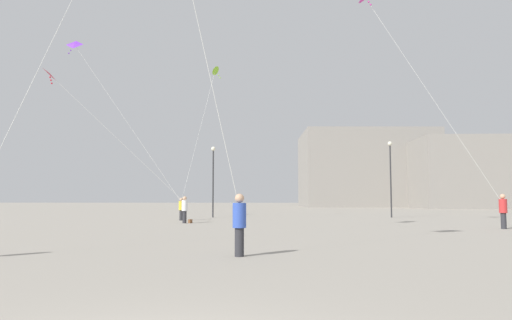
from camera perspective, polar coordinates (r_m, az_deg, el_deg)
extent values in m
cylinder|color=#2D2D33|center=(30.65, -8.54, -6.76)|extent=(0.25, 0.25, 0.77)
cylinder|color=white|center=(30.63, -8.53, -5.41)|extent=(0.37, 0.37, 0.67)
sphere|color=tan|center=(30.63, -8.52, -4.54)|extent=(0.25, 0.25, 0.25)
cylinder|color=#2D2D33|center=(13.23, -2.01, -9.78)|extent=(0.25, 0.25, 0.78)
cylinder|color=#3351B7|center=(13.18, -2.00, -6.62)|extent=(0.37, 0.37, 0.68)
sphere|color=tan|center=(13.17, -1.99, -4.59)|extent=(0.25, 0.25, 0.25)
cylinder|color=#2D2D33|center=(34.31, -8.94, -6.55)|extent=(0.24, 0.24, 0.73)
cylinder|color=yellow|center=(34.29, -8.93, -5.41)|extent=(0.35, 0.35, 0.64)
sphere|color=tan|center=(34.28, -8.92, -4.68)|extent=(0.24, 0.24, 0.24)
cylinder|color=#2D2D33|center=(27.83, 27.48, -6.48)|extent=(0.27, 0.27, 0.82)
cylinder|color=red|center=(27.80, 27.42, -4.90)|extent=(0.39, 0.39, 0.71)
sphere|color=tan|center=(27.80, 27.39, -3.89)|extent=(0.27, 0.27, 0.27)
pyramid|color=red|center=(31.41, -23.43, 9.44)|extent=(0.89, 1.34, 0.59)
sphere|color=red|center=(31.23, -23.39, 9.08)|extent=(0.10, 0.10, 0.10)
sphere|color=red|center=(31.06, -23.31, 8.75)|extent=(0.10, 0.10, 0.10)
sphere|color=red|center=(30.88, -23.22, 8.42)|extent=(0.10, 0.10, 0.10)
cylinder|color=silver|center=(30.51, -16.06, 2.29)|extent=(7.71, 2.76, 7.67)
pyramid|color=purple|center=(38.74, -20.89, 12.79)|extent=(0.97, 0.43, 0.55)
sphere|color=purple|center=(38.76, -21.08, 12.43)|extent=(0.10, 0.10, 0.10)
sphere|color=purple|center=(38.76, -21.27, 12.11)|extent=(0.10, 0.10, 0.10)
sphere|color=purple|center=(38.77, -21.47, 11.79)|extent=(0.10, 0.10, 0.10)
cylinder|color=silver|center=(35.89, -15.21, 4.45)|extent=(8.21, 0.27, 11.63)
cylinder|color=silver|center=(13.56, -7.40, 17.81)|extent=(2.36, 1.59, 10.90)
sphere|color=#D12899|center=(30.18, 13.31, 17.91)|extent=(0.10, 0.10, 0.10)
sphere|color=#D12899|center=(30.03, 13.55, 17.60)|extent=(0.10, 0.10, 0.10)
cylinder|color=silver|center=(28.32, 19.97, 7.54)|extent=(6.48, 2.34, 12.19)
cone|color=#8CD12D|center=(40.09, -4.90, 10.61)|extent=(0.75, 0.91, 0.72)
sphere|color=#8CD12D|center=(40.01, -4.71, 10.33)|extent=(0.10, 0.10, 0.10)
sphere|color=#8CD12D|center=(39.93, -4.51, 10.05)|extent=(0.10, 0.10, 0.10)
sphere|color=#8CD12D|center=(39.86, -4.31, 9.76)|extent=(0.10, 0.10, 0.10)
cylinder|color=silver|center=(36.82, -6.77, 3.43)|extent=(1.72, 4.79, 10.77)
cylinder|color=silver|center=(17.81, -21.23, 17.20)|extent=(2.68, 5.39, 13.61)
cube|color=gray|center=(90.77, 12.85, -1.15)|extent=(23.96, 19.14, 13.57)
cube|color=gray|center=(82.71, 26.95, -1.41)|extent=(25.03, 11.89, 10.80)
cylinder|color=#2D2D30|center=(40.46, 15.81, -2.46)|extent=(0.12, 0.12, 5.89)
sphere|color=#EAE5C6|center=(40.68, 15.71, 1.91)|extent=(0.36, 0.36, 0.36)
cylinder|color=#2D2D30|center=(39.22, -5.16, -2.86)|extent=(0.12, 0.12, 5.48)
sphere|color=#EAE5C6|center=(39.41, -5.13, 1.34)|extent=(0.36, 0.36, 0.36)
cube|color=brown|center=(30.69, -7.87, -7.26)|extent=(0.23, 0.35, 0.24)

